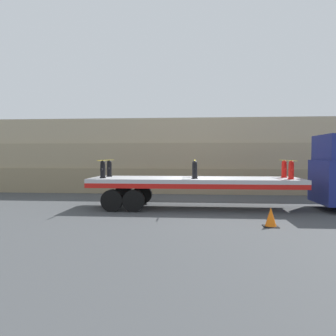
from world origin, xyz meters
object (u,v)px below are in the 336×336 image
(fire_hydrant_black_near_0, at_px, (103,170))
(flatbed_trailer, at_px, (182,183))
(fire_hydrant_red_far_2, at_px, (284,169))
(fire_hydrant_black_near_1, at_px, (195,170))
(traffic_cone, at_px, (271,217))
(fire_hydrant_black_far_0, at_px, (109,169))
(fire_hydrant_red_near_2, at_px, (291,170))
(fire_hydrant_black_far_1, at_px, (195,169))

(fire_hydrant_black_near_0, bearing_deg, flatbed_trailer, 8.98)
(flatbed_trailer, distance_m, fire_hydrant_red_far_2, 4.70)
(fire_hydrant_black_near_0, bearing_deg, fire_hydrant_black_near_1, 0.00)
(traffic_cone, bearing_deg, flatbed_trailer, 130.66)
(flatbed_trailer, distance_m, fire_hydrant_black_far_0, 3.55)
(flatbed_trailer, xyz_separation_m, fire_hydrant_black_near_1, (0.58, -0.55, 0.63))
(fire_hydrant_black_far_0, xyz_separation_m, fire_hydrant_red_far_2, (8.07, 0.00, 0.00))
(flatbed_trailer, relative_size, fire_hydrant_black_near_1, 11.87)
(fire_hydrant_red_near_2, bearing_deg, fire_hydrant_black_far_1, 164.87)
(traffic_cone, bearing_deg, fire_hydrant_black_far_0, 147.59)
(flatbed_trailer, height_order, fire_hydrant_black_near_0, fire_hydrant_black_near_0)
(fire_hydrant_black_far_0, xyz_separation_m, fire_hydrant_red_near_2, (8.07, -1.09, 0.00))
(fire_hydrant_black_near_1, xyz_separation_m, fire_hydrant_red_near_2, (4.04, 0.00, 0.00))
(fire_hydrant_black_far_1, distance_m, traffic_cone, 5.08)
(fire_hydrant_black_far_0, distance_m, fire_hydrant_black_near_1, 4.18)
(fire_hydrant_black_far_0, bearing_deg, fire_hydrant_black_near_1, -15.13)
(fire_hydrant_black_near_0, relative_size, fire_hydrant_black_near_1, 1.00)
(fire_hydrant_black_near_1, xyz_separation_m, fire_hydrant_red_far_2, (4.04, 1.09, 0.00))
(fire_hydrant_black_far_0, distance_m, traffic_cone, 7.91)
(fire_hydrant_black_far_1, height_order, traffic_cone, fire_hydrant_black_far_1)
(fire_hydrant_black_near_0, distance_m, fire_hydrant_black_far_1, 4.18)
(fire_hydrant_red_far_2, bearing_deg, flatbed_trailer, -173.26)
(fire_hydrant_black_near_0, relative_size, traffic_cone, 1.20)
(fire_hydrant_black_far_1, bearing_deg, traffic_cone, -58.77)
(flatbed_trailer, height_order, fire_hydrant_black_far_0, fire_hydrant_black_far_0)
(fire_hydrant_black_near_0, xyz_separation_m, traffic_cone, (6.56, -3.08, -1.42))
(flatbed_trailer, distance_m, fire_hydrant_black_near_1, 1.02)
(fire_hydrant_black_near_1, height_order, fire_hydrant_red_far_2, same)
(fire_hydrant_black_near_0, xyz_separation_m, fire_hydrant_red_near_2, (8.07, 0.00, 0.00))
(fire_hydrant_black_far_0, distance_m, fire_hydrant_black_far_1, 4.04)
(fire_hydrant_black_near_0, bearing_deg, traffic_cone, -25.11)
(fire_hydrant_black_far_0, bearing_deg, traffic_cone, -32.41)
(fire_hydrant_black_far_1, bearing_deg, fire_hydrant_black_near_0, -164.87)
(flatbed_trailer, bearing_deg, fire_hydrant_black_far_1, 43.10)
(fire_hydrant_black_far_1, bearing_deg, flatbed_trailer, -136.90)
(fire_hydrant_black_near_0, relative_size, fire_hydrant_black_far_1, 1.00)
(fire_hydrant_black_near_1, relative_size, fire_hydrant_red_far_2, 1.00)
(fire_hydrant_red_near_2, height_order, fire_hydrant_red_far_2, same)
(fire_hydrant_black_near_0, relative_size, fire_hydrant_red_near_2, 1.00)
(fire_hydrant_black_far_0, bearing_deg, fire_hydrant_red_far_2, 0.00)
(flatbed_trailer, distance_m, fire_hydrant_black_far_1, 1.02)
(flatbed_trailer, relative_size, fire_hydrant_black_near_0, 11.87)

